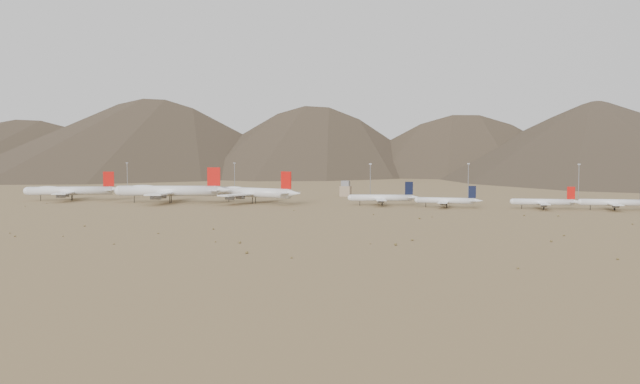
% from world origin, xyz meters
% --- Properties ---
extents(ground, '(3000.00, 3000.00, 0.00)m').
position_xyz_m(ground, '(0.00, 0.00, 0.00)').
color(ground, '#9D7F51').
rests_on(ground, ground).
extents(mountain_ridge, '(4400.00, 1000.00, 300.00)m').
position_xyz_m(mountain_ridge, '(0.00, 900.00, 150.00)').
color(mountain_ridge, '#4E3E2F').
rests_on(mountain_ridge, ground).
extents(widebody_west, '(64.12, 51.42, 20.15)m').
position_xyz_m(widebody_west, '(-146.76, 27.57, 6.95)').
color(widebody_west, white).
rests_on(widebody_west, ground).
extents(widebody_centre, '(78.45, 61.46, 23.56)m').
position_xyz_m(widebody_centre, '(-69.66, 24.28, 8.12)').
color(widebody_centre, white).
rests_on(widebody_centre, ground).
extents(widebody_east, '(68.63, 54.77, 21.31)m').
position_xyz_m(widebody_east, '(-13.98, 33.26, 7.35)').
color(widebody_east, white).
rests_on(widebody_east, ground).
extents(narrowbody_a, '(44.93, 32.99, 15.03)m').
position_xyz_m(narrowbody_a, '(71.23, 36.19, 4.88)').
color(narrowbody_a, white).
rests_on(narrowbody_a, ground).
extents(narrowbody_b, '(40.54, 29.06, 13.37)m').
position_xyz_m(narrowbody_b, '(111.20, 28.70, 4.34)').
color(narrowbody_b, white).
rests_on(narrowbody_b, ground).
extents(narrowbody_c, '(40.39, 29.03, 13.32)m').
position_xyz_m(narrowbody_c, '(166.68, 31.32, 4.32)').
color(narrowbody_c, white).
rests_on(narrowbody_c, ground).
extents(narrowbody_d, '(42.26, 30.25, 13.94)m').
position_xyz_m(narrowbody_d, '(205.05, 33.26, 4.52)').
color(narrowbody_d, white).
rests_on(narrowbody_d, ground).
extents(control_tower, '(8.00, 8.00, 12.00)m').
position_xyz_m(control_tower, '(30.00, 120.00, 5.32)').
color(control_tower, gray).
rests_on(control_tower, ground).
extents(mast_far_west, '(2.00, 0.60, 25.70)m').
position_xyz_m(mast_far_west, '(-161.79, 125.37, 14.20)').
color(mast_far_west, gray).
rests_on(mast_far_west, ground).
extents(mast_west, '(2.00, 0.60, 25.70)m').
position_xyz_m(mast_west, '(-67.96, 135.91, 14.20)').
color(mast_west, gray).
rests_on(mast_west, ground).
extents(mast_centre, '(2.00, 0.60, 25.70)m').
position_xyz_m(mast_centre, '(51.72, 105.60, 14.20)').
color(mast_centre, gray).
rests_on(mast_centre, ground).
extents(mast_east, '(2.00, 0.60, 25.70)m').
position_xyz_m(mast_east, '(122.04, 138.31, 14.20)').
color(mast_east, gray).
rests_on(mast_east, ground).
extents(mast_far_east, '(2.00, 0.60, 25.70)m').
position_xyz_m(mast_far_east, '(197.88, 117.58, 14.20)').
color(mast_far_east, gray).
rests_on(mast_far_east, ground).
extents(desert_scrub, '(407.18, 173.76, 0.86)m').
position_xyz_m(desert_scrub, '(72.74, -106.66, 0.31)').
color(desert_scrub, brown).
rests_on(desert_scrub, ground).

